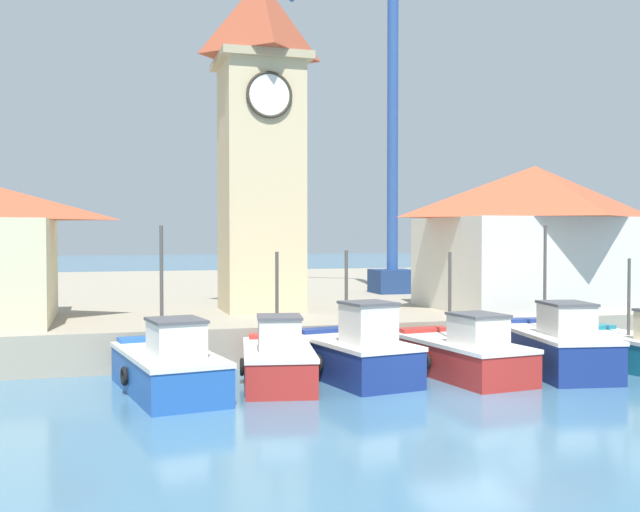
% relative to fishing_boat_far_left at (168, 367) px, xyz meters
% --- Properties ---
extents(ground_plane, '(300.00, 300.00, 0.00)m').
position_rel_fishing_boat_far_left_xyz_m(ground_plane, '(7.18, -3.22, -0.72)').
color(ground_plane, teal).
extents(quay_wharf, '(120.00, 40.00, 1.28)m').
position_rel_fishing_boat_far_left_xyz_m(quay_wharf, '(7.18, 23.16, -0.08)').
color(quay_wharf, '#9E937F').
rests_on(quay_wharf, ground).
extents(fishing_boat_far_left, '(2.91, 5.40, 4.50)m').
position_rel_fishing_boat_far_left_xyz_m(fishing_boat_far_left, '(0.00, 0.00, 0.00)').
color(fishing_boat_far_left, '#2356A8').
rests_on(fishing_boat_far_left, ground).
extents(fishing_boat_left_outer, '(2.70, 4.72, 3.76)m').
position_rel_fishing_boat_far_left_xyz_m(fishing_boat_left_outer, '(3.08, 0.32, -0.02)').
color(fishing_boat_left_outer, '#AD2823').
rests_on(fishing_boat_left_outer, ground).
extents(fishing_boat_left_inner, '(2.86, 4.71, 3.78)m').
position_rel_fishing_boat_far_left_xyz_m(fishing_boat_left_inner, '(5.42, 0.31, 0.07)').
color(fishing_boat_left_inner, navy).
rests_on(fishing_boat_left_inner, ground).
extents(fishing_boat_mid_left, '(2.64, 5.19, 3.72)m').
position_rel_fishing_boat_far_left_xyz_m(fishing_boat_mid_left, '(8.65, -0.04, -0.03)').
color(fishing_boat_mid_left, '#AD2823').
rests_on(fishing_boat_mid_left, ground).
extents(fishing_boat_center, '(2.91, 5.51, 4.54)m').
position_rel_fishing_boat_far_left_xyz_m(fishing_boat_center, '(11.75, -0.12, 0.07)').
color(fishing_boat_center, navy).
rests_on(fishing_boat_center, ground).
extents(clock_tower, '(3.46, 3.46, 14.53)m').
position_rel_fishing_boat_far_left_xyz_m(clock_tower, '(4.30, 8.46, 7.46)').
color(clock_tower, beige).
rests_on(clock_tower, quay_wharf).
extents(warehouse_right, '(8.59, 6.64, 5.77)m').
position_rel_fishing_boat_far_left_xyz_m(warehouse_right, '(15.25, 6.51, 3.53)').
color(warehouse_right, silver).
rests_on(warehouse_right, quay_wharf).
extents(port_crane_far, '(5.18, 7.84, 20.27)m').
position_rel_fishing_boat_far_left_xyz_m(port_crane_far, '(12.53, 15.65, 8.22)').
color(port_crane_far, navy).
rests_on(port_crane_far, quay_wharf).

